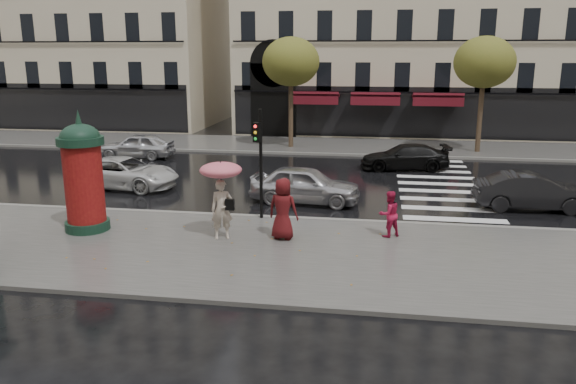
% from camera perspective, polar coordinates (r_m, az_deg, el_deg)
% --- Properties ---
extents(ground, '(160.00, 160.00, 0.00)m').
position_cam_1_polar(ground, '(16.94, -2.25, -5.78)').
color(ground, black).
rests_on(ground, ground).
extents(near_sidewalk, '(90.00, 7.00, 0.12)m').
position_cam_1_polar(near_sidewalk, '(16.46, -2.59, -6.16)').
color(near_sidewalk, '#474744').
rests_on(near_sidewalk, ground).
extents(far_sidewalk, '(90.00, 6.00, 0.12)m').
position_cam_1_polar(far_sidewalk, '(35.23, 3.76, 4.71)').
color(far_sidewalk, '#474744').
rests_on(far_sidewalk, ground).
extents(near_kerb, '(90.00, 0.25, 0.14)m').
position_cam_1_polar(near_kerb, '(19.72, -0.56, -2.67)').
color(near_kerb, slate).
rests_on(near_kerb, ground).
extents(far_kerb, '(90.00, 0.25, 0.14)m').
position_cam_1_polar(far_kerb, '(32.28, 3.27, 3.88)').
color(far_kerb, slate).
rests_on(far_kerb, ground).
extents(zebra_crossing, '(3.60, 11.75, 0.01)m').
position_cam_1_polar(zebra_crossing, '(26.03, 15.06, 0.81)').
color(zebra_crossing, silver).
rests_on(zebra_crossing, ground).
extents(tree_far_left, '(3.40, 3.40, 6.64)m').
position_cam_1_polar(tree_far_left, '(34.02, 0.30, 13.06)').
color(tree_far_left, '#38281C').
rests_on(tree_far_left, ground).
extents(tree_far_right, '(3.40, 3.40, 6.64)m').
position_cam_1_polar(tree_far_right, '(34.14, 19.32, 12.30)').
color(tree_far_right, '#38281C').
rests_on(tree_far_right, ground).
extents(woman_umbrella, '(1.28, 1.28, 2.47)m').
position_cam_1_polar(woman_umbrella, '(17.16, -6.79, 0.49)').
color(woman_umbrella, '#BCAD9B').
rests_on(woman_umbrella, near_sidewalk).
extents(woman_red, '(0.90, 0.85, 1.46)m').
position_cam_1_polar(woman_red, '(17.72, 10.23, -2.21)').
color(woman_red, '#B1153C').
rests_on(woman_red, near_sidewalk).
extents(man_burgundy, '(1.04, 0.79, 1.92)m').
position_cam_1_polar(man_burgundy, '(17.17, -0.51, -1.71)').
color(man_burgundy, '#511012').
rests_on(man_burgundy, near_sidewalk).
extents(morris_column, '(1.45, 1.45, 3.89)m').
position_cam_1_polar(morris_column, '(19.00, -20.09, 1.78)').
color(morris_column, black).
rests_on(morris_column, near_sidewalk).
extents(traffic_light, '(0.28, 0.37, 3.77)m').
position_cam_1_polar(traffic_light, '(19.06, -2.91, 3.94)').
color(traffic_light, black).
rests_on(traffic_light, near_sidewalk).
extents(car_silver, '(4.42, 2.11, 1.46)m').
position_cam_1_polar(car_silver, '(21.84, 1.76, 0.76)').
color(car_silver, '#B0B0B5').
rests_on(car_silver, ground).
extents(car_darkgrey, '(4.21, 1.51, 1.38)m').
position_cam_1_polar(car_darkgrey, '(22.79, 23.57, 0.04)').
color(car_darkgrey, black).
rests_on(car_darkgrey, ground).
extents(car_white, '(4.98, 2.72, 1.32)m').
position_cam_1_polar(car_white, '(25.29, -16.32, 1.88)').
color(car_white, silver).
rests_on(car_white, ground).
extents(car_black, '(4.55, 2.31, 1.27)m').
position_cam_1_polar(car_black, '(28.75, 11.76, 3.50)').
color(car_black, black).
rests_on(car_black, ground).
extents(car_far_silver, '(4.11, 1.77, 1.38)m').
position_cam_1_polar(car_far_silver, '(32.34, -15.08, 4.56)').
color(car_far_silver, silver).
rests_on(car_far_silver, ground).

